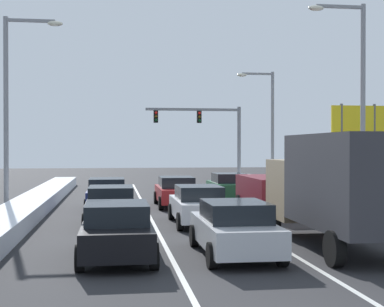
% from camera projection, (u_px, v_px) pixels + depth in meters
% --- Properties ---
extents(ground_plane, '(120.00, 120.00, 0.00)m').
position_uv_depth(ground_plane, '(196.00, 222.00, 22.37)').
color(ground_plane, '#28282B').
extents(lane_stripe_between_right_lane_and_center_lane, '(0.14, 39.34, 0.01)m').
position_uv_depth(lane_stripe_between_right_lane_and_center_lane, '(221.00, 211.00, 26.14)').
color(lane_stripe_between_right_lane_and_center_lane, silver).
rests_on(lane_stripe_between_right_lane_and_center_lane, ground).
extents(lane_stripe_between_center_lane_and_left_lane, '(0.14, 39.34, 0.01)m').
position_uv_depth(lane_stripe_between_center_lane_and_left_lane, '(148.00, 213.00, 25.67)').
color(lane_stripe_between_center_lane_and_left_lane, silver).
rests_on(lane_stripe_between_center_lane_and_left_lane, ground).
extents(snow_bank_right_shoulder, '(1.91, 39.34, 0.78)m').
position_uv_depth(snow_bank_right_shoulder, '(330.00, 202.00, 26.87)').
color(snow_bank_right_shoulder, white).
rests_on(snow_bank_right_shoulder, ground).
extents(snow_bank_left_shoulder, '(1.64, 39.34, 0.64)m').
position_uv_depth(snow_bank_left_shoulder, '(28.00, 207.00, 24.94)').
color(snow_bank_left_shoulder, white).
rests_on(snow_bank_left_shoulder, ground).
extents(box_truck_right_lane_nearest, '(2.53, 7.20, 3.36)m').
position_uv_depth(box_truck_right_lane_nearest, '(339.00, 184.00, 16.51)').
color(box_truck_right_lane_nearest, '#937F60').
rests_on(box_truck_right_lane_nearest, ground).
extents(suv_maroon_right_lane_second, '(2.16, 4.90, 1.67)m').
position_uv_depth(suv_maroon_right_lane_second, '(269.00, 191.00, 25.12)').
color(suv_maroon_right_lane_second, maroon).
rests_on(suv_maroon_right_lane_second, ground).
extents(sedan_green_right_lane_third, '(2.00, 4.50, 1.51)m').
position_uv_depth(sedan_green_right_lane_third, '(228.00, 186.00, 32.09)').
color(sedan_green_right_lane_third, '#1E5633').
rests_on(sedan_green_right_lane_third, ground).
extents(sedan_silver_center_lane_nearest, '(2.00, 4.50, 1.51)m').
position_uv_depth(sedan_silver_center_lane_nearest, '(234.00, 228.00, 15.42)').
color(sedan_silver_center_lane_nearest, '#B7BABF').
rests_on(sedan_silver_center_lane_nearest, ground).
extents(sedan_white_center_lane_second, '(2.00, 4.50, 1.51)m').
position_uv_depth(sedan_white_center_lane_second, '(198.00, 205.00, 21.71)').
color(sedan_white_center_lane_second, silver).
rests_on(sedan_white_center_lane_second, ground).
extents(sedan_red_center_lane_third, '(2.00, 4.50, 1.51)m').
position_uv_depth(sedan_red_center_lane_third, '(176.00, 191.00, 28.32)').
color(sedan_red_center_lane_third, maroon).
rests_on(sedan_red_center_lane_third, ground).
extents(sedan_black_left_lane_nearest, '(2.00, 4.50, 1.51)m').
position_uv_depth(sedan_black_left_lane_nearest, '(117.00, 230.00, 15.04)').
color(sedan_black_left_lane_nearest, black).
rests_on(sedan_black_left_lane_nearest, ground).
extents(sedan_charcoal_left_lane_second, '(2.00, 4.50, 1.51)m').
position_uv_depth(sedan_charcoal_left_lane_second, '(111.00, 206.00, 21.37)').
color(sedan_charcoal_left_lane_second, '#38383D').
rests_on(sedan_charcoal_left_lane_second, ground).
extents(sedan_navy_left_lane_third, '(2.00, 4.50, 1.51)m').
position_uv_depth(sedan_navy_left_lane_third, '(107.00, 194.00, 26.90)').
color(sedan_navy_left_lane_third, navy).
rests_on(sedan_navy_left_lane_third, ground).
extents(traffic_light_gantry, '(7.54, 0.47, 6.20)m').
position_uv_depth(traffic_light_gantry, '(210.00, 128.00, 44.15)').
color(traffic_light_gantry, slate).
rests_on(traffic_light_gantry, ground).
extents(street_lamp_right_near, '(2.66, 0.36, 9.39)m').
position_uv_depth(street_lamp_right_near, '(356.00, 91.00, 25.11)').
color(street_lamp_right_near, gray).
rests_on(street_lamp_right_near, ground).
extents(street_lamp_right_mid, '(2.66, 0.36, 8.26)m').
position_uv_depth(street_lamp_right_mid, '(268.00, 119.00, 39.27)').
color(street_lamp_right_mid, gray).
rests_on(street_lamp_right_mid, ground).
extents(street_lamp_left_mid, '(2.66, 0.36, 8.94)m').
position_uv_depth(street_lamp_left_mid, '(14.00, 97.00, 25.66)').
color(street_lamp_left_mid, gray).
rests_on(street_lamp_left_mid, ground).
extents(roadside_sign_right, '(3.20, 0.16, 5.50)m').
position_uv_depth(roadside_sign_right, '(358.00, 129.00, 32.45)').
color(roadside_sign_right, '#59595B').
rests_on(roadside_sign_right, ground).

